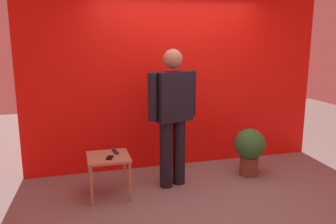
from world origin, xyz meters
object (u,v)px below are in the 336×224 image
object	(u,v)px
side_table	(109,162)
cell_phone	(110,158)
tv_remote	(115,152)
standing_person	(173,111)
potted_plant	(250,148)

from	to	relation	value
side_table	cell_phone	world-z (taller)	cell_phone
side_table	tv_remote	bearing A→B (deg)	45.72
standing_person	side_table	distance (m)	1.03
standing_person	side_table	size ratio (longest dim) A/B	3.46
standing_person	tv_remote	world-z (taller)	standing_person
side_table	cell_phone	bearing A→B (deg)	-83.83
standing_person	cell_phone	world-z (taller)	standing_person
cell_phone	side_table	bearing A→B (deg)	114.64
potted_plant	standing_person	bearing A→B (deg)	-178.39
tv_remote	cell_phone	bearing A→B (deg)	-124.82
potted_plant	side_table	bearing A→B (deg)	-176.12
side_table	potted_plant	xyz separation A→B (m)	(2.01, 0.14, -0.04)
standing_person	potted_plant	bearing A→B (deg)	1.61
standing_person	cell_phone	bearing A→B (deg)	-167.36
tv_remote	potted_plant	distance (m)	1.91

